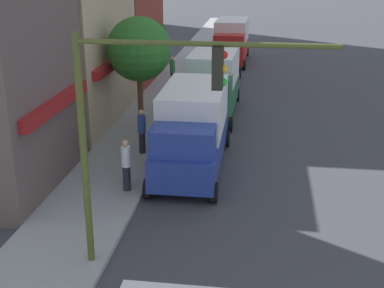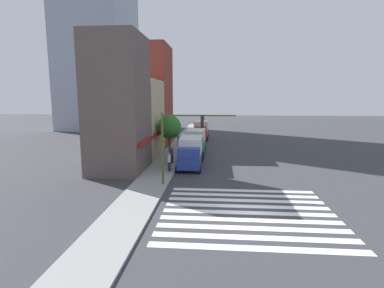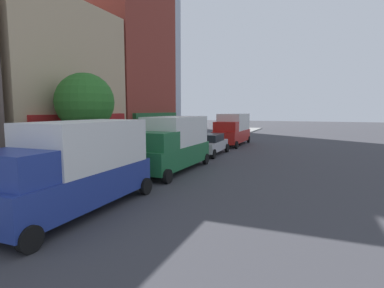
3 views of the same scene
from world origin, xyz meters
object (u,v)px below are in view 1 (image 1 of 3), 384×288
at_px(box_truck_red, 231,40).
at_px(pedestrian_blue_shirt, 142,131).
at_px(box_truck_blue, 192,128).
at_px(street_tree, 139,49).
at_px(traffic_signal, 142,112).
at_px(box_truck_green, 213,83).
at_px(pedestrian_white_shirt, 126,164).
at_px(sedan_silver, 223,70).
at_px(pedestrian_green_top, 172,71).

distance_m(box_truck_red, pedestrian_blue_shirt, 20.05).
xyz_separation_m(box_truck_blue, street_tree, (3.70, 2.80, 2.19)).
bearing_deg(box_truck_red, traffic_signal, -179.37).
bearing_deg(box_truck_red, box_truck_green, -178.88).
relative_size(box_truck_red, pedestrian_white_shirt, 3.53).
bearing_deg(box_truck_green, sedan_silver, 1.46).
xyz_separation_m(traffic_signal, street_tree, (10.57, 2.56, -0.41)).
xyz_separation_m(box_truck_green, pedestrian_blue_shirt, (-6.39, 2.13, -0.51)).
distance_m(traffic_signal, street_tree, 10.88).
xyz_separation_m(pedestrian_green_top, street_tree, (-8.43, -0.05, 2.71)).
bearing_deg(sedan_silver, pedestrian_green_top, 121.49).
relative_size(pedestrian_green_top, pedestrian_blue_shirt, 1.00).
bearing_deg(traffic_signal, box_truck_green, -0.97).
distance_m(pedestrian_green_top, pedestrian_blue_shirt, 11.18).
height_order(box_truck_green, sedan_silver, box_truck_green).
relative_size(traffic_signal, pedestrian_green_top, 3.38).
distance_m(pedestrian_white_shirt, street_tree, 6.86).
distance_m(traffic_signal, box_truck_red, 27.90).
bearing_deg(box_truck_green, box_truck_blue, -178.54).
relative_size(sedan_silver, pedestrian_blue_shirt, 2.51).
distance_m(traffic_signal, box_truck_green, 14.47).
bearing_deg(box_truck_blue, box_truck_green, -0.42).
bearing_deg(box_truck_blue, traffic_signal, 177.58).
height_order(box_truck_blue, pedestrian_blue_shirt, box_truck_blue).
bearing_deg(traffic_signal, box_truck_blue, -2.00).
distance_m(pedestrian_green_top, street_tree, 8.85).
relative_size(box_truck_blue, street_tree, 1.24).
distance_m(traffic_signal, pedestrian_green_top, 19.43).
bearing_deg(box_truck_green, box_truck_red, 1.46).
height_order(box_truck_green, street_tree, street_tree).
distance_m(box_truck_blue, sedan_silver, 13.98).
distance_m(box_truck_blue, pedestrian_green_top, 12.47).
distance_m(sedan_silver, pedestrian_green_top, 3.40).
height_order(pedestrian_white_shirt, street_tree, street_tree).
height_order(pedestrian_green_top, street_tree, street_tree).
bearing_deg(sedan_silver, street_tree, 163.48).
relative_size(box_truck_green, pedestrian_green_top, 3.53).
relative_size(traffic_signal, pedestrian_white_shirt, 3.38).
bearing_deg(box_truck_blue, street_tree, 36.72).
distance_m(box_truck_green, street_tree, 5.10).
bearing_deg(box_truck_red, pedestrian_blue_shirt, 175.01).
distance_m(box_truck_blue, street_tree, 5.13).
bearing_deg(pedestrian_white_shirt, street_tree, -166.34).
height_order(pedestrian_green_top, pedestrian_blue_shirt, same).
bearing_deg(box_truck_red, street_tree, 171.88).
distance_m(box_truck_green, pedestrian_white_shirt, 10.08).
distance_m(traffic_signal, sedan_silver, 21.10).
bearing_deg(street_tree, box_truck_red, -9.24).
xyz_separation_m(pedestrian_white_shirt, street_tree, (6.23, 0.94, 2.71)).
xyz_separation_m(box_truck_blue, pedestrian_green_top, (12.13, 2.85, -0.51)).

